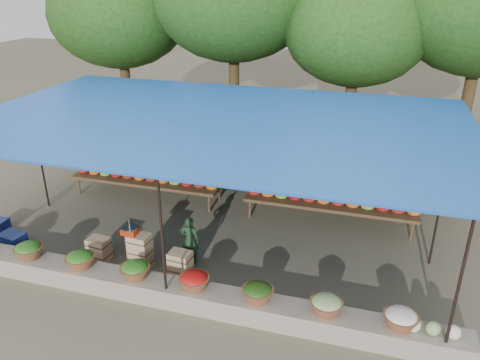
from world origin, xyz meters
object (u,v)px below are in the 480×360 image
(weighing_scale, at_px, (130,230))
(vendor_seated, at_px, (190,240))
(crate_counter, at_px, (139,254))
(blue_crate_front, at_px, (13,240))

(weighing_scale, relative_size, vendor_seated, 0.33)
(crate_counter, distance_m, blue_crate_front, 3.14)
(crate_counter, xyz_separation_m, weighing_scale, (-0.16, 0.00, 0.54))
(crate_counter, bearing_deg, blue_crate_front, -177.93)
(vendor_seated, bearing_deg, crate_counter, 20.37)
(vendor_seated, height_order, blue_crate_front, vendor_seated)
(weighing_scale, relative_size, blue_crate_front, 0.64)
(weighing_scale, bearing_deg, blue_crate_front, -177.82)
(weighing_scale, height_order, blue_crate_front, weighing_scale)
(crate_counter, height_order, vendor_seated, vendor_seated)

